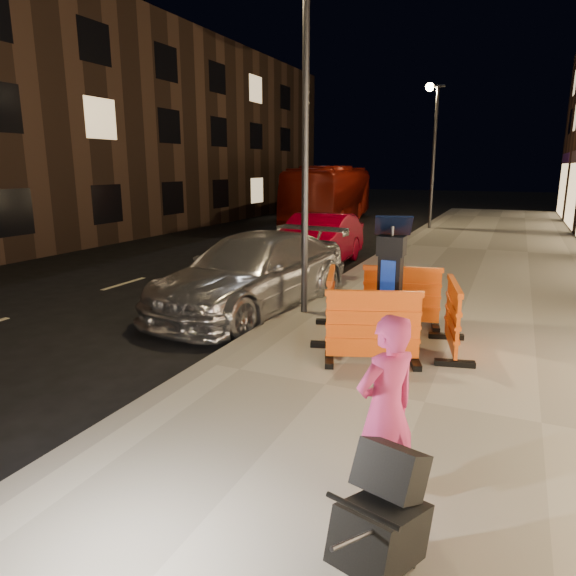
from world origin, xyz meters
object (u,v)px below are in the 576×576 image
at_px(barrier_kerbside, 331,304).
at_px(car_red, 318,266).
at_px(parking_kiosk, 390,284).
at_px(car_silver, 254,309).
at_px(stroller, 381,526).
at_px(barrier_front, 373,328).
at_px(man, 386,411).
at_px(barrier_back, 401,297).
at_px(barrier_bldgside, 452,318).
at_px(bus_doubledecker, 330,223).

height_order(barrier_kerbside, car_red, barrier_kerbside).
distance_m(parking_kiosk, car_silver, 3.53).
bearing_deg(car_red, car_silver, -87.56).
distance_m(car_red, stroller, 11.90).
relative_size(barrier_front, man, 0.84).
bearing_deg(car_red, barrier_back, -58.89).
xyz_separation_m(barrier_kerbside, car_red, (-2.54, 6.21, -0.68)).
distance_m(car_silver, stroller, 7.41).
distance_m(barrier_bldgside, car_red, 7.66).
distance_m(parking_kiosk, barrier_kerbside, 1.04).
relative_size(barrier_front, barrier_bldgside, 1.00).
xyz_separation_m(man, stroller, (0.20, -0.90, -0.35)).
bearing_deg(car_silver, barrier_kerbside, -24.51).
bearing_deg(car_red, barrier_bldgside, -56.89).
height_order(barrier_kerbside, stroller, barrier_kerbside).
xyz_separation_m(parking_kiosk, stroller, (1.06, -4.77, -0.49)).
bearing_deg(barrier_front, barrier_kerbside, 115.28).
height_order(barrier_kerbside, barrier_bldgside, same).
height_order(barrier_back, man, man).
distance_m(man, stroller, 0.99).
xyz_separation_m(barrier_bldgside, car_red, (-4.44, 6.21, -0.68)).
bearing_deg(bus_doubledecker, car_silver, -82.74).
bearing_deg(car_silver, stroller, -48.04).
relative_size(barrier_kerbside, barrier_bldgside, 1.00).
height_order(barrier_kerbside, bus_doubledecker, bus_doubledecker).
relative_size(barrier_back, barrier_bldgside, 1.00).
height_order(barrier_bldgside, bus_doubledecker, bus_doubledecker).
distance_m(barrier_front, barrier_bldgside, 1.34).
height_order(car_silver, bus_doubledecker, bus_doubledecker).
height_order(barrier_front, car_red, barrier_front).
relative_size(car_red, stroller, 5.06).
distance_m(car_red, man, 11.02).
bearing_deg(barrier_back, barrier_front, -101.72).
xyz_separation_m(barrier_back, car_red, (-3.49, 5.26, -0.68)).
bearing_deg(bus_doubledecker, parking_kiosk, -74.71).
bearing_deg(barrier_kerbside, stroller, -173.88).
bearing_deg(barrier_kerbside, man, -171.67).
xyz_separation_m(barrier_back, car_silver, (-3.07, 0.40, -0.68)).
bearing_deg(barrier_back, stroller, -91.23).
distance_m(parking_kiosk, stroller, 4.91).
bearing_deg(car_silver, barrier_bldgside, -10.61).
distance_m(barrier_kerbside, bus_doubledecker, 18.69).
relative_size(man, stroller, 1.77).
bearing_deg(man, barrier_back, -134.01).
bearing_deg(barrier_front, bus_doubledecker, 91.23).
bearing_deg(barrier_back, car_silver, 160.86).
relative_size(barrier_front, barrier_back, 1.00).
bearing_deg(stroller, man, 118.41).
relative_size(parking_kiosk, car_red, 0.41).
bearing_deg(man, barrier_front, -127.73).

